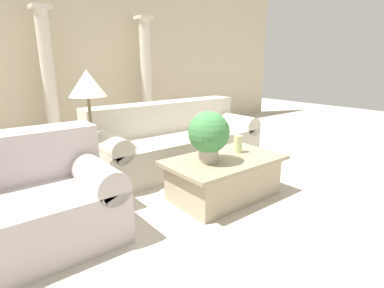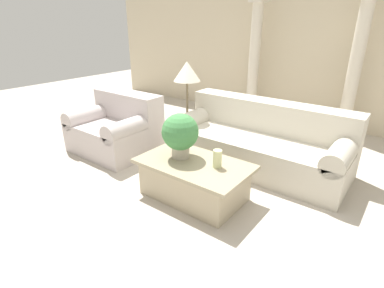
% 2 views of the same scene
% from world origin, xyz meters
% --- Properties ---
extents(ground_plane, '(16.00, 16.00, 0.00)m').
position_xyz_m(ground_plane, '(0.00, 0.00, 0.00)').
color(ground_plane, '#BCB2A3').
extents(wall_back, '(10.00, 0.06, 3.20)m').
position_xyz_m(wall_back, '(0.00, 3.17, 1.60)').
color(wall_back, beige).
rests_on(wall_back, ground_plane).
extents(sofa_long, '(2.40, 0.99, 0.88)m').
position_xyz_m(sofa_long, '(0.20, 0.85, 0.35)').
color(sofa_long, beige).
rests_on(sofa_long, ground_plane).
extents(loveseat, '(1.24, 0.99, 0.88)m').
position_xyz_m(loveseat, '(-1.82, -0.01, 0.36)').
color(loveseat, beige).
rests_on(loveseat, ground_plane).
extents(coffee_table, '(1.27, 0.76, 0.44)m').
position_xyz_m(coffee_table, '(-0.02, -0.39, 0.23)').
color(coffee_table, tan).
rests_on(coffee_table, ground_plane).
extents(potted_plant, '(0.42, 0.42, 0.52)m').
position_xyz_m(potted_plant, '(-0.23, -0.37, 0.74)').
color(potted_plant, '#B2A893').
rests_on(potted_plant, coffee_table).
extents(pillar_candle, '(0.10, 0.10, 0.20)m').
position_xyz_m(pillar_candle, '(0.25, -0.33, 0.54)').
color(pillar_candle, beige).
rests_on(pillar_candle, coffee_table).
extents(floor_lamp, '(0.41, 0.41, 1.36)m').
position_xyz_m(floor_lamp, '(-1.02, 0.75, 1.15)').
color(floor_lamp, brown).
rests_on(floor_lamp, ground_plane).
extents(column_left, '(0.29, 0.29, 2.28)m').
position_xyz_m(column_left, '(-0.92, 2.76, 1.17)').
color(column_left, beige).
rests_on(column_left, ground_plane).
extents(column_right, '(0.29, 0.29, 2.28)m').
position_xyz_m(column_right, '(0.88, 2.76, 1.17)').
color(column_right, beige).
rests_on(column_right, ground_plane).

